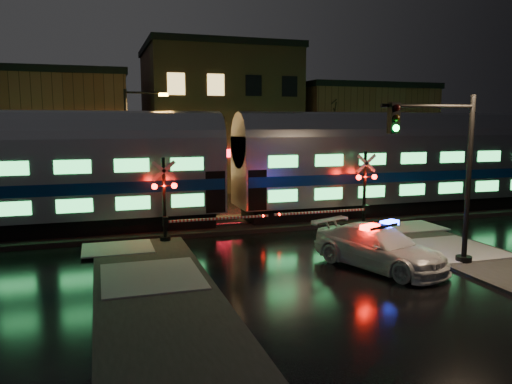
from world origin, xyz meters
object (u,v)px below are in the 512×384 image
crossing_signal_right (359,197)px  streetlight (132,145)px  traffic_light (447,177)px  police_car (379,247)px  crossing_signal_left (173,208)px

crossing_signal_right → streetlight: streetlight is taller
crossing_signal_right → traffic_light: (-0.30, -7.13, 1.84)m
police_car → crossing_signal_right: (2.73, 6.48, 0.88)m
traffic_light → streetlight: streetlight is taller
crossing_signal_left → traffic_light: traffic_light is taller
police_car → traffic_light: traffic_light is taller
police_car → crossing_signal_right: 7.08m
crossing_signal_right → crossing_signal_left: size_ratio=1.02×
police_car → traffic_light: 3.71m
traffic_light → crossing_signal_left: bearing=136.0°
police_car → streetlight: (-8.33, 13.17, 3.49)m
police_car → traffic_light: (2.43, -0.66, 2.72)m
crossing_signal_left → streetlight: (-1.32, 6.70, 2.65)m
crossing_signal_left → traffic_light: bearing=-37.1°
crossing_signal_left → streetlight: size_ratio=0.76×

